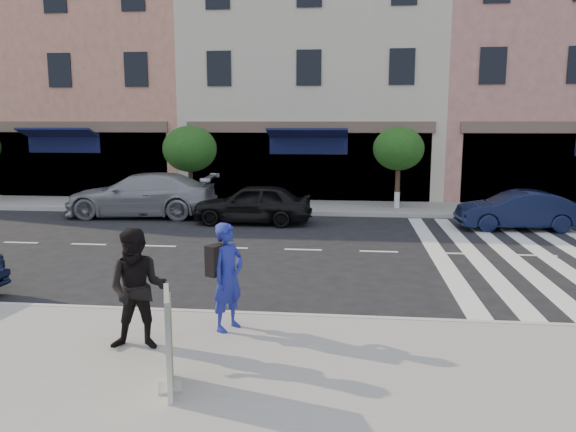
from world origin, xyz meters
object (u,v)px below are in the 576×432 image
object	(u,v)px
photographer	(228,277)
poster_board	(169,343)
car_far_left	(141,195)
car_far_right	(518,210)
car_far_mid	(253,204)
walker	(138,289)

from	to	relation	value
photographer	poster_board	world-z (taller)	photographer
photographer	car_far_left	world-z (taller)	photographer
poster_board	car_far_right	xyz separation A→B (m)	(7.44, 11.94, -0.14)
photographer	poster_board	size ratio (longest dim) A/B	1.38
car_far_mid	car_far_right	xyz separation A→B (m)	(8.51, -0.13, -0.06)
poster_board	car_far_left	distance (m)	14.06
poster_board	walker	bearing A→B (deg)	106.09
car_far_mid	car_far_right	distance (m)	8.51
car_far_left	car_far_right	distance (m)	12.76
car_far_right	poster_board	bearing A→B (deg)	-34.81
walker	car_far_right	world-z (taller)	walker
walker	car_far_right	size ratio (longest dim) A/B	0.47
poster_board	car_far_left	world-z (taller)	car_far_left
walker	car_far_mid	bearing A→B (deg)	83.69
photographer	car_far_mid	bearing A→B (deg)	37.16
photographer	car_far_right	distance (m)	12.20
car_far_left	car_far_mid	distance (m)	4.31
walker	car_far_mid	world-z (taller)	walker
car_far_left	walker	bearing A→B (deg)	17.13
photographer	poster_board	bearing A→B (deg)	-158.18
car_far_left	car_far_mid	bearing A→B (deg)	73.71
car_far_right	walker	bearing A→B (deg)	-40.47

